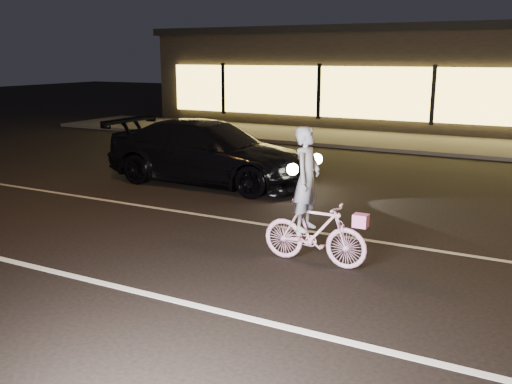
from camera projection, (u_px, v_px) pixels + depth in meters
The scene contains 7 objects.
ground at pixel (227, 262), 8.55m from camera, with size 90.00×90.00×0.00m, color black.
lane_stripe_near at pixel (167, 299), 7.26m from camera, with size 60.00×0.12×0.01m, color silver.
lane_stripe_far at pixel (284, 227), 10.27m from camera, with size 60.00×0.10×0.01m, color gray.
sidewalk at pixel (419, 143), 19.70m from camera, with size 30.00×4.00×0.12m, color #383533.
storefront at pixel (454, 76), 24.34m from camera, with size 25.40×8.42×4.20m.
cyclist at pixel (312, 216), 8.35m from camera, with size 1.62×0.56×2.04m.
sedan at pixel (210, 152), 13.68m from camera, with size 5.23×2.14×1.51m.
Camera 1 is at (4.17, -6.92, 3.03)m, focal length 40.00 mm.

